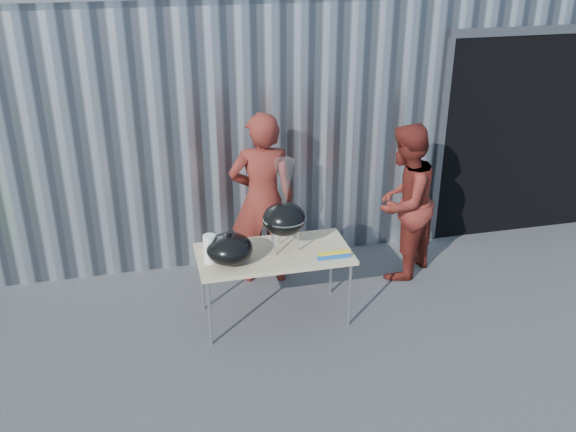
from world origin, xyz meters
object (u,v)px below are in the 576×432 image
object	(u,v)px
person_cook	(262,199)
person_bystander	(404,202)
folding_table	(274,256)
kettle_grill	(284,211)

from	to	relation	value
person_cook	person_bystander	world-z (taller)	person_cook
folding_table	person_cook	world-z (taller)	person_cook
folding_table	person_cook	size ratio (longest dim) A/B	0.77
folding_table	kettle_grill	bearing A→B (deg)	14.03
person_bystander	person_cook	bearing A→B (deg)	-49.00
folding_table	kettle_grill	distance (m)	0.48
folding_table	person_cook	distance (m)	0.85
kettle_grill	person_bystander	world-z (taller)	person_bystander
folding_table	person_cook	xyz separation A→B (m)	(0.05, 0.80, 0.26)
folding_table	person_bystander	distance (m)	1.68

